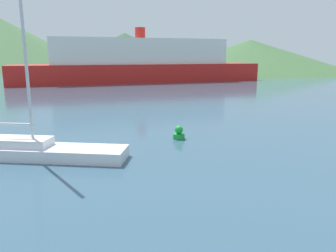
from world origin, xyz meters
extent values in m
cube|color=silver|center=(-6.44, 14.29, 0.24)|extent=(8.94, 3.47, 0.48)
cube|color=silver|center=(-6.44, 14.29, 0.64)|extent=(2.82, 1.61, 0.33)
cylinder|color=#BCBCC1|center=(-5.79, 14.13, 4.47)|extent=(0.12, 0.12, 7.98)
cube|color=red|center=(0.03, 51.54, 1.35)|extent=(37.83, 13.54, 2.70)
cube|color=silver|center=(0.03, 51.54, 4.57)|extent=(26.66, 10.38, 3.74)
cylinder|color=red|center=(0.03, 51.54, 7.24)|extent=(1.53, 1.53, 1.60)
cylinder|color=green|center=(0.48, 16.43, 0.13)|extent=(0.58, 0.58, 0.26)
sphere|color=green|center=(0.48, 16.43, 0.47)|extent=(0.41, 0.41, 0.41)
cone|color=#476B42|center=(-34.17, 93.32, 6.63)|extent=(50.79, 50.79, 13.26)
cone|color=#38563D|center=(-2.48, 81.76, 4.57)|extent=(40.61, 40.61, 9.14)
cone|color=#3D6038|center=(27.96, 79.96, 3.82)|extent=(48.33, 48.33, 7.65)
camera|label=1|loc=(-1.95, 0.89, 4.08)|focal=35.00mm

